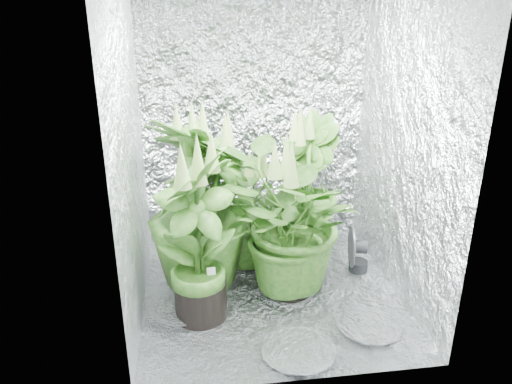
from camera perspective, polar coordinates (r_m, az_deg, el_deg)
The scene contains 10 objects.
ground at distance 3.28m, azimuth 1.68°, elevation -11.32°, with size 1.60×1.60×0.00m, color white.
walls at distance 2.86m, azimuth 1.90°, elevation 5.73°, with size 1.62×1.62×2.00m.
plant_a at distance 3.42m, azimuth -0.58°, elevation -1.90°, with size 0.82×0.82×0.88m.
plant_b at distance 3.32m, azimuth -4.37°, elevation -1.04°, with size 0.70×0.70×1.09m.
plant_c at distance 3.53m, azimuth 5.51°, elevation 0.41°, with size 0.59×0.59×1.09m.
plant_d at distance 3.10m, azimuth -6.71°, elevation -1.66°, with size 0.88×0.88×1.20m.
plant_e at distance 3.06m, azimuth 4.04°, elevation -3.57°, with size 1.12×1.12×1.02m.
plant_f at distance 2.82m, azimuth -6.65°, elevation -5.36°, with size 0.75×0.75×1.12m.
circulation_fan at distance 3.50m, azimuth 11.27°, elevation -6.82°, with size 0.15×0.28×0.33m.
plant_label at distance 2.89m, azimuth -5.14°, elevation -9.31°, with size 0.05×0.01×0.08m, color white.
Camera 1 is at (-0.47, -2.70, 1.79)m, focal length 35.00 mm.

